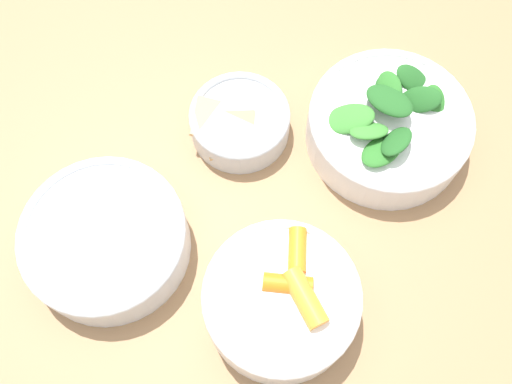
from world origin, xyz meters
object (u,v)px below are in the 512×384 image
Objects in this scene: bowl_cookies at (239,121)px; bowl_carrots at (281,301)px; bowl_greens at (388,126)px; bowl_beans_hotdog at (107,241)px.

bowl_carrots is at bearing 134.62° from bowl_cookies.
bowl_carrots is 1.30× the size of bowl_cookies.
bowl_greens reaches higher than bowl_beans_hotdog.
bowl_greens is at bearing -89.17° from bowl_carrots.
bowl_greens is at bearing -150.63° from bowl_cookies.
bowl_cookies is at bearing 29.37° from bowl_greens.
bowl_carrots is 0.20m from bowl_beans_hotdog.
bowl_greens is 0.35m from bowl_beans_hotdog.
bowl_beans_hotdog is at bearing 79.73° from bowl_cookies.
bowl_beans_hotdog is 1.45× the size of bowl_cookies.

